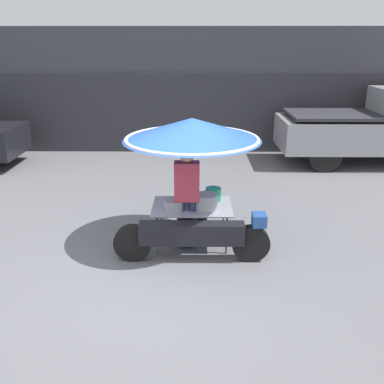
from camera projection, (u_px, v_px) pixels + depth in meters
The scene contains 5 objects.
ground_plane at pixel (153, 283), 5.82m from camera, with size 36.00×36.00×0.00m, color slate.
shopfront_building at pixel (177, 88), 13.09m from camera, with size 28.00×2.06×3.49m.
vendor_motorcycle_cart at pixel (192, 147), 6.39m from camera, with size 2.31×2.09×2.03m.
vendor_person at pixel (187, 193), 6.52m from camera, with size 0.38×0.22×1.62m.
pickup_truck at pixel (382, 128), 11.17m from camera, with size 5.04×1.82×1.96m.
Camera 1 is at (0.58, -5.06, 3.11)m, focal length 40.00 mm.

